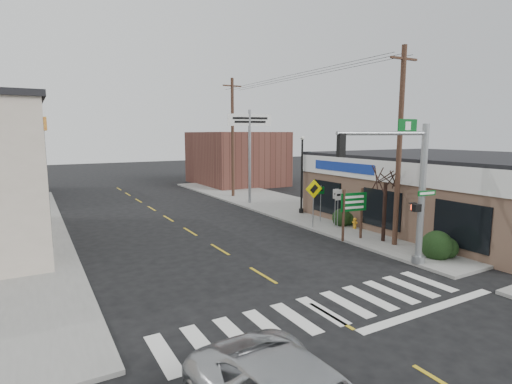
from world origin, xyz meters
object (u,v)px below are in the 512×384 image
traffic_signal_pole (411,180)px  lamp_post (303,169)px  dance_center_sign (250,134)px  utility_pole_far (233,137)px  fire_hydrant (355,223)px  utility_pole_near (399,146)px  guide_sign (353,207)px  bare_tree (386,172)px

traffic_signal_pole → lamp_post: (2.76, 10.95, -0.50)m
dance_center_sign → utility_pole_far: (0.42, 3.75, -0.25)m
traffic_signal_pole → fire_hydrant: traffic_signal_pole is taller
utility_pole_near → fire_hydrant: bearing=81.6°
dance_center_sign → lamp_post: bearing=-61.7°
guide_sign → fire_hydrant: 2.84m
fire_hydrant → utility_pole_far: utility_pole_far is taller
traffic_signal_pole → utility_pole_near: 3.35m
lamp_post → traffic_signal_pole: bearing=-113.8°
guide_sign → bare_tree: bare_tree is taller
lamp_post → utility_pole_near: (-0.76, -8.57, 1.76)m
guide_sign → bare_tree: 2.33m
guide_sign → bare_tree: bearing=-29.8°
traffic_signal_pole → bare_tree: size_ratio=1.33×
dance_center_sign → utility_pole_near: (0.42, -13.75, -0.55)m
lamp_post → utility_pole_far: size_ratio=0.52×
guide_sign → dance_center_sign: bearing=95.1°
utility_pole_near → lamp_post: bearing=87.3°
guide_sign → lamp_post: lamp_post is taller
utility_pole_far → lamp_post: bearing=-87.0°
bare_tree → utility_pole_near: bearing=-91.6°
dance_center_sign → utility_pole_far: utility_pole_far is taller
traffic_signal_pole → utility_pole_far: 20.04m
guide_sign → fire_hydrant: guide_sign is taller
lamp_post → bare_tree: (-0.74, -7.83, 0.47)m
lamp_post → utility_pole_far: (-0.76, 8.93, 2.07)m
bare_tree → utility_pole_far: utility_pole_far is taller
traffic_signal_pole → lamp_post: size_ratio=1.14×
bare_tree → traffic_signal_pole: bearing=-122.9°
guide_sign → utility_pole_far: bearing=94.4°
lamp_post → bare_tree: bearing=-105.0°
dance_center_sign → fire_hydrant: bearing=-68.7°
utility_pole_near → utility_pole_far: utility_pole_far is taller
fire_hydrant → utility_pole_near: (-0.65, -3.40, 4.42)m
fire_hydrant → utility_pole_near: bearing=-100.8°
dance_center_sign → bare_tree: dance_center_sign is taller
lamp_post → dance_center_sign: 5.80m
lamp_post → dance_center_sign: (-1.18, 5.19, 2.31)m
utility_pole_far → guide_sign: bearing=-96.1°
guide_sign → fire_hydrant: (1.80, 1.73, -1.35)m
fire_hydrant → dance_center_sign: bearing=95.9°
fire_hydrant → utility_pole_far: bearing=92.6°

